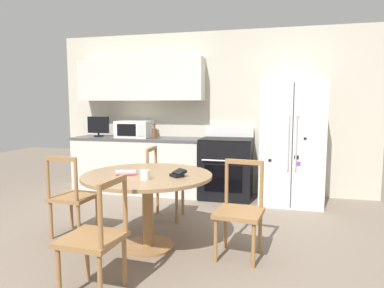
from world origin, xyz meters
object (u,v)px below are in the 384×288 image
at_px(refrigerator, 291,143).
at_px(dining_chair_right, 240,211).
at_px(counter_bottle, 154,133).
at_px(wallet, 178,174).
at_px(dining_chair_left, 72,197).
at_px(dining_chair_near, 95,239).
at_px(dining_chair_far, 164,184).
at_px(candle_glass, 145,175).
at_px(oven_range, 226,168).
at_px(microwave, 134,129).
at_px(countertop_tv, 98,126).

xyz_separation_m(refrigerator, dining_chair_right, (-0.53, -1.99, -0.45)).
height_order(counter_bottle, wallet, counter_bottle).
xyz_separation_m(dining_chair_left, dining_chair_near, (0.84, -0.99, 0.00)).
distance_m(dining_chair_left, wallet, 1.29).
distance_m(dining_chair_far, candle_glass, 1.21).
relative_size(oven_range, candle_glass, 12.21).
bearing_deg(microwave, dining_chair_near, -72.12).
bearing_deg(dining_chair_far, dining_chair_near, -0.81).
bearing_deg(dining_chair_far, oven_range, 148.86).
distance_m(oven_range, dining_chair_near, 3.02).
height_order(refrigerator, dining_chair_right, refrigerator).
bearing_deg(counter_bottle, microwave, 167.08).
xyz_separation_m(dining_chair_far, dining_chair_right, (1.04, -0.89, 0.00)).
bearing_deg(refrigerator, wallet, -118.50).
bearing_deg(microwave, dining_chair_right, -46.68).
height_order(dining_chair_left, wallet, dining_chair_left).
relative_size(countertop_tv, dining_chair_right, 0.41).
height_order(refrigerator, counter_bottle, refrigerator).
bearing_deg(dining_chair_left, counter_bottle, 85.57).
bearing_deg(oven_range, dining_chair_near, -100.79).
xyz_separation_m(microwave, dining_chair_near, (0.96, -2.97, -0.60)).
xyz_separation_m(counter_bottle, candle_glass, (0.71, -2.22, -0.20)).
relative_size(counter_bottle, candle_glass, 2.63).
xyz_separation_m(dining_chair_far, dining_chair_left, (-0.77, -0.82, 0.00)).
distance_m(countertop_tv, dining_chair_near, 3.46).
height_order(dining_chair_right, candle_glass, dining_chair_right).
distance_m(refrigerator, oven_range, 1.03).
bearing_deg(refrigerator, oven_range, 176.34).
bearing_deg(oven_range, candle_glass, -100.51).
relative_size(microwave, counter_bottle, 2.37).
bearing_deg(dining_chair_left, wallet, -2.66).
bearing_deg(candle_glass, microwave, 115.44).
bearing_deg(dining_chair_left, dining_chair_near, -46.42).
height_order(dining_chair_far, dining_chair_near, same).
height_order(oven_range, dining_chair_left, oven_range).
height_order(dining_chair_left, candle_glass, dining_chair_left).
relative_size(countertop_tv, dining_chair_left, 0.41).
xyz_separation_m(dining_chair_left, wallet, (1.23, -0.13, 0.34)).
distance_m(countertop_tv, dining_chair_left, 2.24).
relative_size(oven_range, countertop_tv, 2.89).
height_order(microwave, dining_chair_far, microwave).
bearing_deg(microwave, refrigerator, -1.58).
xyz_separation_m(microwave, candle_glass, (1.10, -2.31, -0.25)).
relative_size(dining_chair_right, dining_chair_near, 1.00).
bearing_deg(candle_glass, dining_chair_left, 161.70).
bearing_deg(wallet, oven_range, 85.46).
height_order(refrigerator, candle_glass, refrigerator).
bearing_deg(oven_range, counter_bottle, -175.97).
relative_size(dining_chair_left, candle_glass, 10.19).
xyz_separation_m(refrigerator, dining_chair_near, (-1.51, -2.90, -0.45)).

